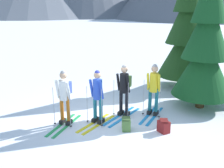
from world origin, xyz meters
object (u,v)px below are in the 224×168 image
(skier_in_yellow, at_px, (154,87))
(pine_tree_mid, at_px, (206,43))
(skier_in_blue, at_px, (97,95))
(backpack_on_snow_beside, at_px, (164,126))
(backpack_on_snow_front, at_px, (126,124))
(skier_in_black, at_px, (124,88))
(skier_in_white, at_px, (64,95))
(pine_tree_far, at_px, (187,30))

(skier_in_yellow, height_order, pine_tree_mid, pine_tree_mid)
(skier_in_blue, xyz_separation_m, backpack_on_snow_beside, (1.95, -0.47, -0.73))
(backpack_on_snow_front, height_order, backpack_on_snow_beside, same)
(skier_in_black, height_order, skier_in_yellow, same)
(skier_in_white, xyz_separation_m, pine_tree_mid, (4.41, 1.70, 1.32))
(skier_in_blue, distance_m, backpack_on_snow_beside, 2.13)
(skier_in_white, xyz_separation_m, backpack_on_snow_front, (1.84, -0.26, -0.76))
(skier_in_yellow, bearing_deg, skier_in_black, -171.25)
(backpack_on_snow_front, bearing_deg, pine_tree_far, 61.20)
(skier_in_black, height_order, backpack_on_snow_beside, skier_in_black)
(skier_in_blue, bearing_deg, backpack_on_snow_front, -25.11)
(skier_in_black, bearing_deg, pine_tree_far, 53.23)
(skier_in_black, xyz_separation_m, backpack_on_snow_beside, (1.16, -1.08, -0.78))
(pine_tree_mid, relative_size, backpack_on_snow_front, 13.06)
(skier_in_black, bearing_deg, skier_in_blue, -142.22)
(pine_tree_mid, bearing_deg, pine_tree_far, 94.49)
(skier_in_white, bearing_deg, skier_in_yellow, 18.47)
(skier_in_yellow, xyz_separation_m, backpack_on_snow_front, (-0.86, -1.16, -0.78))
(skier_in_yellow, bearing_deg, pine_tree_mid, 24.97)
(pine_tree_far, bearing_deg, backpack_on_snow_front, -118.80)
(skier_in_black, distance_m, backpack_on_snow_beside, 1.77)
(skier_in_blue, bearing_deg, skier_in_white, -171.31)
(pine_tree_far, bearing_deg, skier_in_white, -136.07)
(pine_tree_mid, height_order, backpack_on_snow_beside, pine_tree_mid)
(skier_in_yellow, relative_size, pine_tree_far, 0.32)
(skier_in_white, height_order, backpack_on_snow_beside, skier_in_white)
(pine_tree_mid, bearing_deg, backpack_on_snow_beside, -126.51)
(skier_in_yellow, distance_m, backpack_on_snow_front, 1.64)
(skier_in_black, xyz_separation_m, pine_tree_mid, (2.66, 0.94, 1.31))
(skier_in_blue, height_order, skier_in_black, skier_in_black)
(pine_tree_mid, distance_m, backpack_on_snow_beside, 3.27)
(pine_tree_mid, distance_m, backpack_on_snow_front, 3.84)
(pine_tree_mid, bearing_deg, skier_in_blue, -155.77)
(skier_in_white, bearing_deg, skier_in_black, 23.36)
(pine_tree_far, xyz_separation_m, backpack_on_snow_beside, (-1.31, -4.39, -2.28))
(pine_tree_mid, height_order, pine_tree_far, pine_tree_far)
(backpack_on_snow_beside, bearing_deg, skier_in_black, 137.07)
(backpack_on_snow_front, relative_size, backpack_on_snow_beside, 0.95)
(skier_in_blue, height_order, pine_tree_far, pine_tree_far)
(skier_in_black, bearing_deg, pine_tree_mid, 19.51)
(skier_in_blue, relative_size, pine_tree_far, 0.31)
(skier_in_black, bearing_deg, backpack_on_snow_beside, -42.93)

